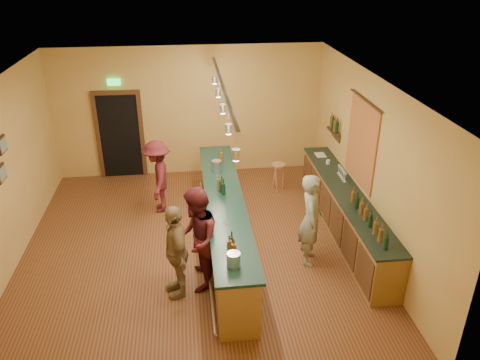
{
  "coord_description": "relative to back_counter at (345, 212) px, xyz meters",
  "views": [
    {
      "loc": [
        -0.05,
        -7.57,
        5.11
      ],
      "look_at": [
        0.87,
        0.2,
        1.29
      ],
      "focal_mm": 35.0,
      "sensor_mm": 36.0,
      "label": 1
    }
  ],
  "objects": [
    {
      "name": "wall_front",
      "position": [
        -2.97,
        -3.68,
        1.11
      ],
      "size": [
        6.5,
        0.02,
        3.2
      ],
      "primitive_type": "cube",
      "color": "tan",
      "rests_on": "floor"
    },
    {
      "name": "back_counter",
      "position": [
        0.0,
        0.0,
        0.0
      ],
      "size": [
        0.6,
        4.55,
        1.27
      ],
      "color": "brown",
      "rests_on": "floor"
    },
    {
      "name": "customer_b",
      "position": [
        -3.31,
        -1.45,
        0.33
      ],
      "size": [
        0.62,
        1.02,
        1.63
      ],
      "primitive_type": "imported",
      "rotation": [
        0.0,
        0.0,
        -1.33
      ],
      "color": "#997A51",
      "rests_on": "floor"
    },
    {
      "name": "customer_c",
      "position": [
        -3.71,
        1.39,
        0.32
      ],
      "size": [
        0.61,
        1.04,
        1.61
      ],
      "primitive_type": "imported",
      "rotation": [
        0.0,
        0.0,
        -1.56
      ],
      "color": "#59191E",
      "rests_on": "floor"
    },
    {
      "name": "bottle_shelf",
      "position": [
        0.2,
        1.72,
        1.18
      ],
      "size": [
        0.17,
        0.55,
        0.54
      ],
      "color": "#442B14",
      "rests_on": "wall_right"
    },
    {
      "name": "wall_right",
      "position": [
        0.28,
        -0.18,
        1.11
      ],
      "size": [
        0.02,
        7.0,
        3.2
      ],
      "primitive_type": "cube",
      "color": "tan",
      "rests_on": "floor"
    },
    {
      "name": "bar_stool",
      "position": [
        -0.95,
        2.02,
        0.04
      ],
      "size": [
        0.33,
        0.33,
        0.67
      ],
      "rotation": [
        0.0,
        0.0,
        -0.27
      ],
      "color": "#A67B4B",
      "rests_on": "floor"
    },
    {
      "name": "tasting_bar",
      "position": [
        -2.41,
        -0.18,
        0.12
      ],
      "size": [
        0.73,
        5.1,
        1.38
      ],
      "color": "brown",
      "rests_on": "floor"
    },
    {
      "name": "customer_a",
      "position": [
        -2.96,
        -1.3,
        0.42
      ],
      "size": [
        0.75,
        0.93,
        1.81
      ],
      "primitive_type": "imported",
      "rotation": [
        0.0,
        0.0,
        -1.65
      ],
      "color": "#59191E",
      "rests_on": "floor"
    },
    {
      "name": "wall_left",
      "position": [
        -6.22,
        -0.18,
        1.11
      ],
      "size": [
        0.02,
        7.0,
        3.2
      ],
      "primitive_type": "cube",
      "color": "tan",
      "rests_on": "floor"
    },
    {
      "name": "pendant_track",
      "position": [
        -2.41,
        -0.18,
        2.5
      ],
      "size": [
        0.11,
        4.6,
        0.5
      ],
      "color": "silver",
      "rests_on": "ceiling"
    },
    {
      "name": "wall_back",
      "position": [
        -2.97,
        3.32,
        1.11
      ],
      "size": [
        6.5,
        0.02,
        3.2
      ],
      "primitive_type": "cube",
      "color": "tan",
      "rests_on": "floor"
    },
    {
      "name": "doorway",
      "position": [
        -4.67,
        3.3,
        0.64
      ],
      "size": [
        1.15,
        0.09,
        2.48
      ],
      "color": "black",
      "rests_on": "wall_back"
    },
    {
      "name": "floor",
      "position": [
        -2.97,
        -0.18,
        -0.49
      ],
      "size": [
        7.0,
        7.0,
        0.0
      ],
      "primitive_type": "plane",
      "color": "#5B2C1A",
      "rests_on": "ground"
    },
    {
      "name": "tapestry",
      "position": [
        0.26,
        0.22,
        1.36
      ],
      "size": [
        0.03,
        1.4,
        1.6
      ],
      "primitive_type": "cube",
      "color": "#9A3B1E",
      "rests_on": "wall_right"
    },
    {
      "name": "ceiling",
      "position": [
        -2.97,
        -0.18,
        2.71
      ],
      "size": [
        6.5,
        7.0,
        0.02
      ],
      "primitive_type": "cube",
      "color": "silver",
      "rests_on": "wall_back"
    },
    {
      "name": "bartender",
      "position": [
        -0.94,
        -0.83,
        0.38
      ],
      "size": [
        0.53,
        0.7,
        1.73
      ],
      "primitive_type": "imported",
      "rotation": [
        0.0,
        0.0,
        1.37
      ],
      "color": "gray",
      "rests_on": "floor"
    }
  ]
}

